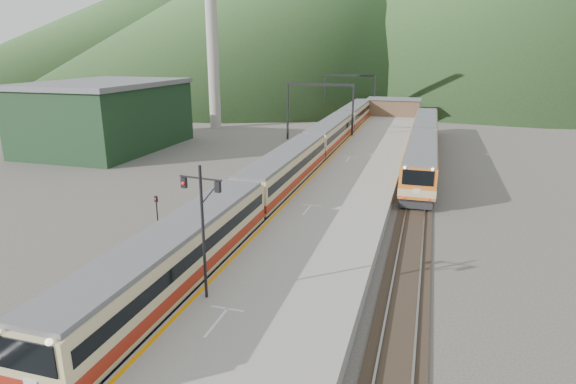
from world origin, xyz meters
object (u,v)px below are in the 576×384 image
(second_train, at_px, (423,142))
(signal_mast, at_px, (202,219))
(worker, at_px, (84,289))
(main_train, at_px, (312,149))

(second_train, height_order, signal_mast, signal_mast)
(second_train, bearing_deg, worker, -111.41)
(main_train, height_order, signal_mast, signal_mast)
(main_train, relative_size, second_train, 1.98)
(main_train, xyz_separation_m, signal_mast, (2.40, -31.33, 3.01))
(main_train, distance_m, signal_mast, 31.57)
(main_train, height_order, second_train, second_train)
(signal_mast, bearing_deg, second_train, 76.84)
(signal_mast, relative_size, worker, 3.95)
(main_train, distance_m, worker, 32.35)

